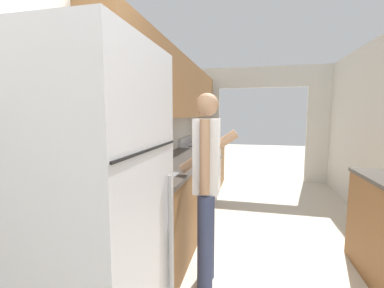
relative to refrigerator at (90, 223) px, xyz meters
name	(u,v)px	position (x,y,z in m)	size (l,w,h in m)	color
wall_left	(163,110)	(-0.28, 1.98, 0.62)	(0.38, 7.65, 2.50)	silver
wall_far_with_doorway	(262,115)	(1.04, 4.76, 0.55)	(3.17, 0.06, 2.50)	silver
counter_left	(187,186)	(-0.04, 2.30, -0.45)	(0.62, 4.20, 0.93)	brown
refrigerator	(90,223)	(0.00, 0.00, 0.00)	(0.72, 0.75, 1.82)	#B7B7BC
range_oven	(201,171)	(-0.04, 3.29, -0.44)	(0.66, 0.78, 1.07)	#B7B7BC
person	(206,185)	(0.46, 0.95, -0.03)	(0.53, 0.39, 1.65)	#384266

